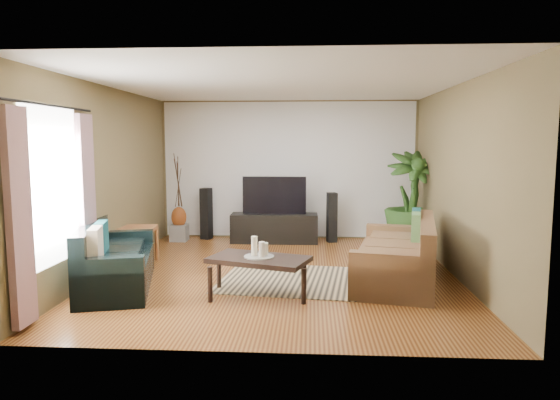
# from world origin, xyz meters

# --- Properties ---
(floor) EXTENTS (5.50, 5.50, 0.00)m
(floor) POSITION_xyz_m (0.00, 0.00, 0.00)
(floor) COLOR brown
(floor) RESTS_ON ground
(ceiling) EXTENTS (5.50, 5.50, 0.00)m
(ceiling) POSITION_xyz_m (0.00, 0.00, 2.70)
(ceiling) COLOR white
(ceiling) RESTS_ON ground
(wall_back) EXTENTS (5.00, 0.00, 5.00)m
(wall_back) POSITION_xyz_m (0.00, 2.75, 1.35)
(wall_back) COLOR brown
(wall_back) RESTS_ON ground
(wall_front) EXTENTS (5.00, 0.00, 5.00)m
(wall_front) POSITION_xyz_m (0.00, -2.75, 1.35)
(wall_front) COLOR brown
(wall_front) RESTS_ON ground
(wall_left) EXTENTS (0.00, 5.50, 5.50)m
(wall_left) POSITION_xyz_m (-2.50, 0.00, 1.35)
(wall_left) COLOR brown
(wall_left) RESTS_ON ground
(wall_right) EXTENTS (0.00, 5.50, 5.50)m
(wall_right) POSITION_xyz_m (2.50, 0.00, 1.35)
(wall_right) COLOR brown
(wall_right) RESTS_ON ground
(backwall_panel) EXTENTS (4.90, 0.00, 4.90)m
(backwall_panel) POSITION_xyz_m (0.00, 2.74, 1.35)
(backwall_panel) COLOR white
(backwall_panel) RESTS_ON ground
(window_pane) EXTENTS (0.00, 1.80, 1.80)m
(window_pane) POSITION_xyz_m (-2.48, -1.60, 1.40)
(window_pane) COLOR white
(window_pane) RESTS_ON ground
(curtain_near) EXTENTS (0.08, 0.35, 2.20)m
(curtain_near) POSITION_xyz_m (-2.43, -2.35, 1.15)
(curtain_near) COLOR gray
(curtain_near) RESTS_ON ground
(curtain_far) EXTENTS (0.08, 0.35, 2.20)m
(curtain_far) POSITION_xyz_m (-2.43, -0.85, 1.15)
(curtain_far) COLOR gray
(curtain_far) RESTS_ON ground
(curtain_rod) EXTENTS (0.03, 1.90, 0.03)m
(curtain_rod) POSITION_xyz_m (-2.43, -1.60, 2.30)
(curtain_rod) COLOR black
(curtain_rod) RESTS_ON ground
(sofa_left) EXTENTS (1.26, 2.03, 0.85)m
(sofa_left) POSITION_xyz_m (-2.06, -0.83, 0.42)
(sofa_left) COLOR black
(sofa_left) RESTS_ON floor
(sofa_right) EXTENTS (1.44, 2.37, 0.85)m
(sofa_right) POSITION_xyz_m (1.62, -0.26, 0.42)
(sofa_right) COLOR brown
(sofa_right) RESTS_ON floor
(area_rug) EXTENTS (2.47, 1.88, 0.01)m
(area_rug) POSITION_xyz_m (0.38, -0.37, 0.01)
(area_rug) COLOR tan
(area_rug) RESTS_ON floor
(coffee_table) EXTENTS (1.34, 0.99, 0.49)m
(coffee_table) POSITION_xyz_m (-0.18, -1.07, 0.24)
(coffee_table) COLOR black
(coffee_table) RESTS_ON floor
(candle_tray) EXTENTS (0.37, 0.37, 0.02)m
(candle_tray) POSITION_xyz_m (-0.18, -1.07, 0.50)
(candle_tray) COLOR gray
(candle_tray) RESTS_ON coffee_table
(candle_tall) EXTENTS (0.08, 0.08, 0.24)m
(candle_tall) POSITION_xyz_m (-0.24, -1.04, 0.62)
(candle_tall) COLOR beige
(candle_tall) RESTS_ON candle_tray
(candle_mid) EXTENTS (0.08, 0.08, 0.18)m
(candle_mid) POSITION_xyz_m (-0.14, -1.11, 0.60)
(candle_mid) COLOR beige
(candle_mid) RESTS_ON candle_tray
(candle_short) EXTENTS (0.08, 0.08, 0.15)m
(candle_short) POSITION_xyz_m (-0.11, -1.01, 0.58)
(candle_short) COLOR #F4ECCE
(candle_short) RESTS_ON candle_tray
(tv_stand) EXTENTS (1.64, 0.52, 0.54)m
(tv_stand) POSITION_xyz_m (-0.24, 2.25, 0.27)
(tv_stand) COLOR black
(tv_stand) RESTS_ON floor
(television) EXTENTS (1.20, 0.07, 0.71)m
(television) POSITION_xyz_m (-0.24, 2.27, 0.90)
(television) COLOR black
(television) RESTS_ON tv_stand
(speaker_left) EXTENTS (0.23, 0.25, 1.00)m
(speaker_left) POSITION_xyz_m (-1.59, 2.50, 0.50)
(speaker_left) COLOR black
(speaker_left) RESTS_ON floor
(speaker_right) EXTENTS (0.21, 0.22, 0.94)m
(speaker_right) POSITION_xyz_m (0.85, 2.35, 0.47)
(speaker_right) COLOR black
(speaker_right) RESTS_ON floor
(potted_plant) EXTENTS (1.12, 1.12, 1.74)m
(potted_plant) POSITION_xyz_m (2.25, 1.87, 0.87)
(potted_plant) COLOR #234517
(potted_plant) RESTS_ON floor
(plant_pot) EXTENTS (0.32, 0.32, 0.25)m
(plant_pot) POSITION_xyz_m (2.25, 1.87, 0.12)
(plant_pot) COLOR black
(plant_pot) RESTS_ON floor
(pedestal) EXTENTS (0.32, 0.32, 0.31)m
(pedestal) POSITION_xyz_m (-2.08, 2.27, 0.16)
(pedestal) COLOR gray
(pedestal) RESTS_ON floor
(vase) EXTENTS (0.29, 0.29, 0.40)m
(vase) POSITION_xyz_m (-2.08, 2.27, 0.46)
(vase) COLOR brown
(vase) RESTS_ON pedestal
(side_table) EXTENTS (0.60, 0.60, 0.58)m
(side_table) POSITION_xyz_m (-2.25, 0.44, 0.29)
(side_table) COLOR olive
(side_table) RESTS_ON floor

